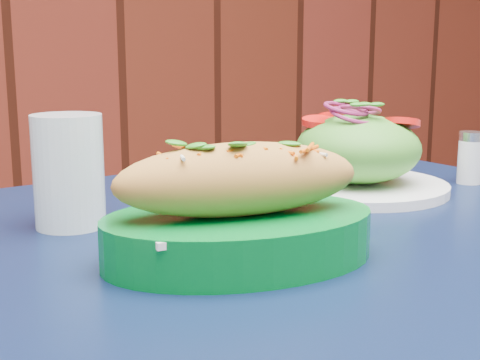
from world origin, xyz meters
TOP-DOWN VIEW (x-y plane):
  - cafe_table at (-0.45, 1.14)m, footprint 0.86×0.86m
  - banh_mi_basket at (-0.58, 1.11)m, footprint 0.27×0.20m
  - salad_plate at (-0.31, 1.28)m, footprint 0.23×0.23m
  - water_glass at (-0.68, 1.29)m, footprint 0.07×0.07m
  - salt_shaker at (-0.14, 1.24)m, footprint 0.03×0.03m

SIDE VIEW (x-z plane):
  - cafe_table at x=-0.45m, z-range 0.29..1.04m
  - salt_shaker at x=-0.14m, z-range 0.75..0.82m
  - banh_mi_basket at x=-0.58m, z-range 0.74..0.85m
  - salad_plate at x=-0.31m, z-range 0.74..0.85m
  - water_glass at x=-0.68m, z-range 0.75..0.87m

